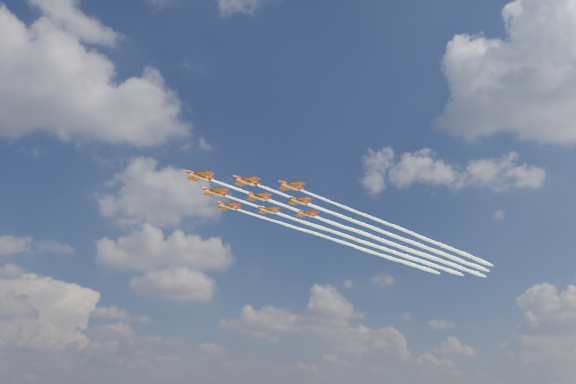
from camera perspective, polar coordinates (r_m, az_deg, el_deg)
name	(u,v)px	position (r m, az deg, el deg)	size (l,w,h in m)	color
jet_lead	(361,233)	(203.13, 7.47, -4.15)	(139.11, 71.78, 2.35)	red
jet_row2_port	(394,236)	(208.59, 10.67, -4.40)	(139.11, 71.78, 2.35)	red
jet_row2_starb	(364,242)	(215.38, 7.74, -5.06)	(139.11, 71.78, 2.35)	red
jet_row3_port	(425,239)	(214.67, 13.70, -4.62)	(139.11, 71.78, 2.35)	red
jet_row3_centre	(394,245)	(220.89, 10.76, -5.27)	(139.11, 71.78, 2.35)	red
jet_row3_starb	(367,250)	(227.69, 7.98, -5.88)	(139.11, 71.78, 2.35)	red
jet_row4_port	(424,247)	(226.98, 13.63, -5.46)	(139.11, 71.78, 2.35)	red
jet_row4_starb	(395,253)	(233.24, 10.85, -6.06)	(139.11, 71.78, 2.35)	red
jet_tail	(423,255)	(239.34, 13.57, -6.21)	(139.11, 71.78, 2.35)	red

